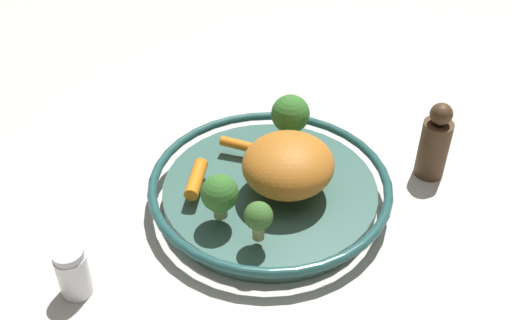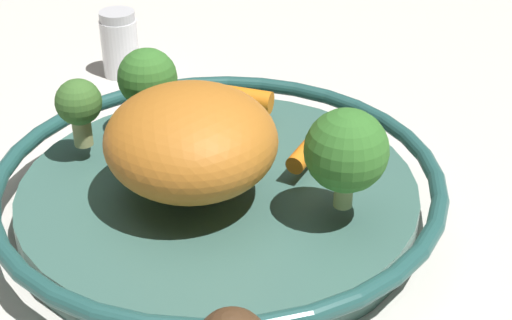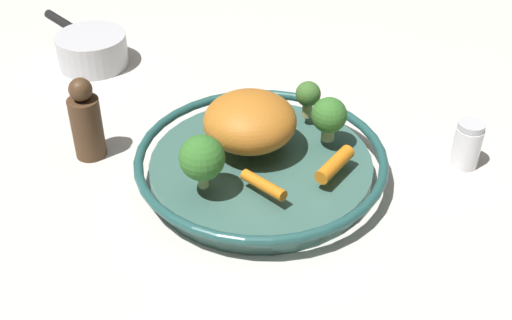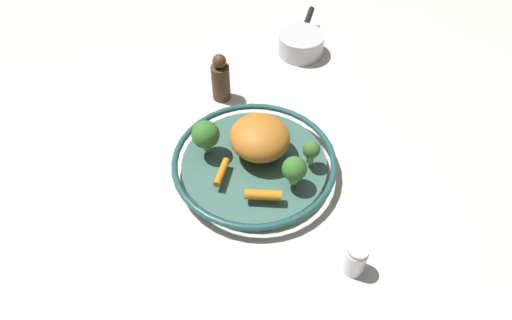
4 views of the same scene
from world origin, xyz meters
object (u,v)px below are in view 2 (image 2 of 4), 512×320
roast_chicken_piece (191,140)px  broccoli_floret_small (346,151)px  baby_carrot_back (314,144)px  serving_bowl (218,191)px  broccoli_floret_mid (148,79)px  broccoli_floret_edge (79,105)px  baby_carrot_near_rim (232,97)px  salt_shaker (120,44)px

roast_chicken_piece → broccoli_floret_small: same height
baby_carrot_back → roast_chicken_piece: bearing=174.2°
serving_bowl → broccoli_floret_mid: bearing=94.4°
serving_bowl → broccoli_floret_edge: size_ratio=6.17×
broccoli_floret_edge → broccoli_floret_mid: (0.06, 0.01, 0.00)m
baby_carrot_near_rim → broccoli_floret_edge: broccoli_floret_edge is taller
baby_carrot_back → broccoli_floret_small: broccoli_floret_small is taller
serving_bowl → broccoli_floret_mid: (-0.01, 0.10, 0.06)m
broccoli_floret_mid → serving_bowl: bearing=-85.6°
roast_chicken_piece → broccoli_floret_mid: 0.11m
broccoli_floret_edge → broccoli_floret_small: (0.12, -0.18, 0.01)m
baby_carrot_back → serving_bowl: bearing=166.2°
serving_bowl → salt_shaker: salt_shaker is taller
baby_carrot_back → broccoli_floret_edge: (-0.15, 0.11, 0.03)m
baby_carrot_near_rim → broccoli_floret_small: bearing=-94.7°
broccoli_floret_small → baby_carrot_near_rim: bearing=85.3°
baby_carrot_back → broccoli_floret_small: (-0.03, -0.07, 0.04)m
salt_shaker → baby_carrot_back: bearing=-84.7°
serving_bowl → broccoli_floret_edge: bearing=128.0°
serving_bowl → roast_chicken_piece: 0.06m
roast_chicken_piece → baby_carrot_near_rim: 0.13m
baby_carrot_back → broccoli_floret_mid: size_ratio=1.09×
broccoli_floret_edge → salt_shaker: (0.12, 0.19, -0.04)m
broccoli_floret_edge → baby_carrot_back: bearing=-36.6°
broccoli_floret_mid → salt_shaker: bearing=73.6°
broccoli_floret_edge → salt_shaker: bearing=58.9°
broccoli_floret_mid → salt_shaker: 0.20m
broccoli_floret_edge → salt_shaker: 0.23m
baby_carrot_near_rim → broccoli_floret_mid: broccoli_floret_mid is taller
serving_bowl → broccoli_floret_mid: size_ratio=5.40×
baby_carrot_near_rim → salt_shaker: salt_shaker is taller
baby_carrot_near_rim → baby_carrot_back: bearing=-82.6°
broccoli_floret_edge → salt_shaker: broccoli_floret_edge is taller
roast_chicken_piece → baby_carrot_near_rim: (0.09, 0.09, -0.03)m
serving_bowl → broccoli_floret_edge: 0.13m
roast_chicken_piece → baby_carrot_back: 0.11m
baby_carrot_back → broccoli_floret_mid: bearing=125.5°
serving_bowl → broccoli_floret_small: size_ratio=4.69×
broccoli_floret_mid → baby_carrot_near_rim: bearing=-13.4°
broccoli_floret_small → serving_bowl: bearing=118.4°
broccoli_floret_mid → broccoli_floret_small: (0.06, -0.19, 0.01)m
baby_carrot_back → baby_carrot_near_rim: (-0.01, 0.10, 0.00)m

